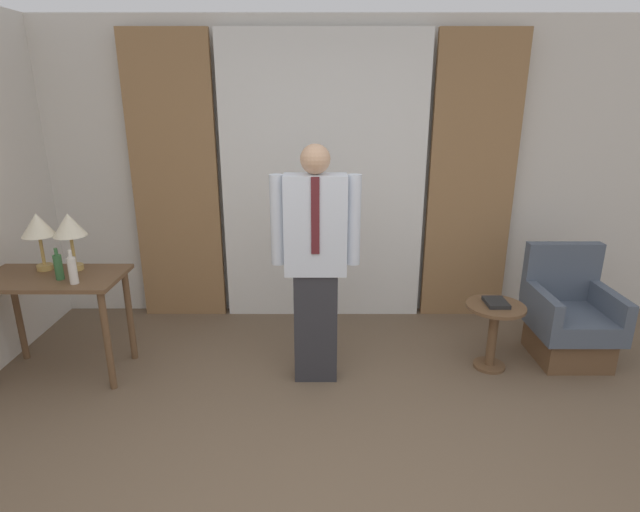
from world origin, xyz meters
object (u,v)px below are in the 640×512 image
at_px(table_lamp_left, 35,227).
at_px(armchair, 566,319).
at_px(bottle_near_edge, 56,267).
at_px(bottle_by_lamp, 70,270).
at_px(person, 314,258).
at_px(side_table, 492,325).
at_px(table_lamp_right, 67,227).
at_px(desk, 52,294).
at_px(book, 494,302).

bearing_deg(table_lamp_left, armchair, 1.64).
relative_size(bottle_near_edge, bottle_by_lamp, 0.95).
xyz_separation_m(bottle_by_lamp, person, (1.68, 0.09, 0.06)).
bearing_deg(bottle_near_edge, side_table, 2.61).
relative_size(table_lamp_left, bottle_near_edge, 1.87).
xyz_separation_m(bottle_near_edge, armchair, (3.85, 0.32, -0.56)).
distance_m(bottle_near_edge, person, 1.82).
xyz_separation_m(table_lamp_right, armchair, (3.83, 0.12, -0.80)).
distance_m(table_lamp_left, bottle_near_edge, 0.38).
relative_size(table_lamp_right, side_table, 0.82).
bearing_deg(table_lamp_right, bottle_near_edge, -93.94).
relative_size(bottle_by_lamp, person, 0.14).
height_order(desk, table_lamp_right, table_lamp_right).
relative_size(table_lamp_left, bottle_by_lamp, 1.78).
distance_m(table_lamp_right, bottle_by_lamp, 0.39).
relative_size(bottle_near_edge, person, 0.13).
distance_m(bottle_near_edge, bottle_by_lamp, 0.16).
bearing_deg(bottle_by_lamp, table_lamp_left, 140.95).
distance_m(bottle_by_lamp, armchair, 3.77).
bearing_deg(table_lamp_left, book, -0.77).
xyz_separation_m(desk, table_lamp_right, (0.11, 0.14, 0.47)).
bearing_deg(desk, armchair, 3.71).
bearing_deg(side_table, desk, -178.62).
height_order(desk, bottle_by_lamp, bottle_by_lamp).
bearing_deg(book, table_lamp_left, 179.23).
distance_m(bottle_by_lamp, side_table, 3.10).
relative_size(armchair, book, 4.35).
bearing_deg(side_table, book, 77.78).
distance_m(table_lamp_left, side_table, 3.48).
height_order(bottle_near_edge, side_table, bottle_near_edge).
bearing_deg(side_table, table_lamp_left, 178.98).
bearing_deg(armchair, table_lamp_left, -178.36).
xyz_separation_m(table_lamp_left, person, (2.03, -0.20, -0.17)).
bearing_deg(table_lamp_right, armchair, 1.74).
relative_size(table_lamp_right, bottle_near_edge, 1.87).
relative_size(desk, table_lamp_right, 2.32).
bearing_deg(desk, table_lamp_left, 129.51).
bearing_deg(person, bottle_near_edge, -179.88).
relative_size(table_lamp_right, book, 2.10).
bearing_deg(table_lamp_right, side_table, -1.09).
distance_m(table_lamp_left, person, 2.05).
xyz_separation_m(desk, armchair, (3.95, 0.26, -0.33)).
distance_m(table_lamp_right, side_table, 3.26).
bearing_deg(person, table_lamp_left, 174.33).
bearing_deg(table_lamp_left, table_lamp_right, 0.00).
relative_size(bottle_near_edge, armchair, 0.26).
relative_size(table_lamp_left, side_table, 0.82).
bearing_deg(table_lamp_left, bottle_near_edge, -43.65).
xyz_separation_m(table_lamp_right, person, (1.80, -0.20, -0.17)).
bearing_deg(bottle_by_lamp, book, 4.55).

